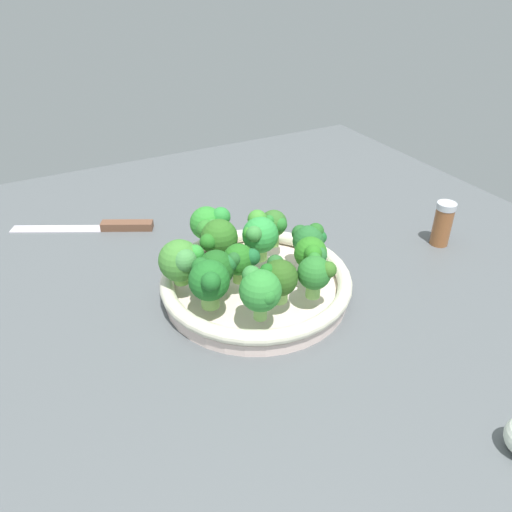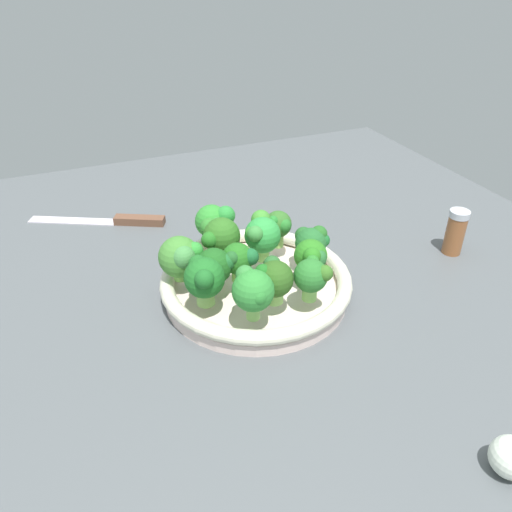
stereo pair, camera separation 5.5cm
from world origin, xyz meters
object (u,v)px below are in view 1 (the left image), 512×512
(broccoli_floret_8, at_px, (311,254))
(knife, at_px, (102,227))
(broccoli_floret_0, at_px, (309,239))
(broccoli_floret_7, at_px, (259,234))
(broccoli_floret_5, at_px, (278,278))
(bowl, at_px, (256,284))
(broccoli_floret_1, at_px, (216,238))
(broccoli_floret_12, at_px, (273,225))
(broccoli_floret_6, at_px, (211,223))
(broccoli_floret_11, at_px, (181,261))
(broccoli_floret_3, at_px, (242,259))
(broccoli_floret_2, at_px, (216,269))
(broccoli_floret_4, at_px, (315,273))
(pepper_shaker, at_px, (442,223))
(broccoli_floret_9, at_px, (260,291))
(broccoli_floret_10, at_px, (209,281))

(broccoli_floret_8, distance_m, knife, 0.43)
(broccoli_floret_0, height_order, broccoli_floret_7, broccoli_floret_7)
(broccoli_floret_5, bearing_deg, bowl, -93.90)
(broccoli_floret_1, xyz_separation_m, broccoli_floret_12, (-0.10, 0.00, 0.00))
(broccoli_floret_6, distance_m, knife, 0.26)
(broccoli_floret_0, distance_m, broccoli_floret_11, 0.20)
(broccoli_floret_0, relative_size, broccoli_floret_5, 0.90)
(broccoli_floret_3, bearing_deg, broccoli_floret_12, -143.37)
(broccoli_floret_2, bearing_deg, broccoli_floret_8, 167.41)
(broccoli_floret_4, relative_size, pepper_shaker, 0.77)
(broccoli_floret_6, distance_m, broccoli_floret_8, 0.18)
(broccoli_floret_6, bearing_deg, broccoli_floret_12, 150.49)
(broccoli_floret_2, distance_m, broccoli_floret_9, 0.09)
(broccoli_floret_7, bearing_deg, broccoli_floret_8, 120.44)
(bowl, height_order, broccoli_floret_10, broccoli_floret_10)
(broccoli_floret_3, relative_size, broccoli_floret_6, 0.88)
(broccoli_floret_8, xyz_separation_m, broccoli_floret_9, (0.11, 0.05, 0.01))
(bowl, distance_m, broccoli_floret_8, 0.10)
(broccoli_floret_7, height_order, broccoli_floret_10, broccoli_floret_7)
(broccoli_floret_7, bearing_deg, bowl, 55.55)
(bowl, bearing_deg, broccoli_floret_1, -59.26)
(broccoli_floret_1, height_order, broccoli_floret_12, broccoli_floret_1)
(broccoli_floret_4, xyz_separation_m, broccoli_floret_7, (0.02, -0.12, 0.01))
(broccoli_floret_1, relative_size, broccoli_floret_7, 0.92)
(broccoli_floret_1, relative_size, broccoli_floret_11, 1.00)
(broccoli_floret_3, relative_size, broccoli_floret_7, 0.83)
(broccoli_floret_0, distance_m, broccoli_floret_3, 0.12)
(broccoli_floret_9, relative_size, pepper_shaker, 0.89)
(knife, bearing_deg, broccoli_floret_8, 122.36)
(broccoli_floret_3, xyz_separation_m, knife, (0.13, -0.33, -0.07))
(broccoli_floret_11, height_order, broccoli_floret_12, broccoli_floret_11)
(broccoli_floret_7, bearing_deg, broccoli_floret_4, 100.25)
(broccoli_floret_9, bearing_deg, broccoli_floret_12, -124.73)
(broccoli_floret_7, relative_size, knife, 0.30)
(broccoli_floret_2, height_order, broccoli_floret_9, broccoli_floret_9)
(broccoli_floret_6, height_order, pepper_shaker, broccoli_floret_6)
(broccoli_floret_4, bearing_deg, broccoli_floret_6, -70.00)
(broccoli_floret_6, bearing_deg, broccoli_floret_9, 84.62)
(broccoli_floret_3, xyz_separation_m, broccoli_floret_4, (-0.07, 0.08, 0.00))
(broccoli_floret_11, relative_size, pepper_shaker, 0.84)
(broccoli_floret_3, relative_size, broccoli_floret_5, 0.96)
(broccoli_floret_2, relative_size, broccoli_floret_9, 0.86)
(broccoli_floret_1, xyz_separation_m, broccoli_floret_10, (0.06, 0.10, 0.00))
(broccoli_floret_6, xyz_separation_m, broccoli_floret_12, (-0.09, 0.05, -0.00))
(broccoli_floret_7, height_order, pepper_shaker, broccoli_floret_7)
(broccoli_floret_6, distance_m, broccoli_floret_9, 0.20)
(knife, bearing_deg, broccoli_floret_6, 122.51)
(broccoli_floret_10, xyz_separation_m, broccoli_floret_11, (0.01, -0.07, -0.00))
(broccoli_floret_10, height_order, broccoli_floret_12, broccoli_floret_10)
(broccoli_floret_0, distance_m, broccoli_floret_2, 0.16)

